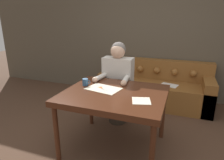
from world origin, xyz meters
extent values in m
plane|color=#4C3323|center=(0.00, 0.00, 0.00)|extent=(16.00, 16.00, 0.00)
cube|color=brown|center=(0.00, 2.18, 1.30)|extent=(8.00, 0.06, 2.60)
cube|color=#472314|center=(-0.08, 0.13, 0.74)|extent=(1.22, 1.03, 0.07)
cylinder|color=#472314|center=(-0.63, -0.33, 0.35)|extent=(0.06, 0.06, 0.70)
cylinder|color=#472314|center=(0.47, -0.33, 0.35)|extent=(0.06, 0.06, 0.70)
cylinder|color=#472314|center=(-0.63, 0.58, 0.35)|extent=(0.06, 0.06, 0.70)
cylinder|color=#472314|center=(0.47, 0.58, 0.35)|extent=(0.06, 0.06, 0.70)
cube|color=brown|center=(0.19, 1.73, 0.22)|extent=(2.08, 0.80, 0.44)
cube|color=brown|center=(0.19, 2.02, 0.63)|extent=(2.08, 0.22, 0.39)
cube|color=brown|center=(-0.76, 1.73, 0.30)|extent=(0.20, 0.80, 0.60)
cube|color=brown|center=(1.13, 1.73, 0.30)|extent=(0.20, 0.80, 0.60)
sphere|color=brown|center=(-0.49, 1.89, 0.63)|extent=(0.13, 0.13, 0.13)
sphere|color=brown|center=(-0.15, 1.89, 0.63)|extent=(0.13, 0.13, 0.13)
sphere|color=brown|center=(0.19, 1.89, 0.63)|extent=(0.13, 0.13, 0.13)
sphere|color=brown|center=(0.52, 1.89, 0.63)|extent=(0.13, 0.13, 0.13)
sphere|color=brown|center=(0.86, 1.89, 0.63)|extent=(0.13, 0.13, 0.13)
cube|color=white|center=(0.46, 1.63, 0.44)|extent=(0.35, 0.29, 0.00)
cylinder|color=#33281E|center=(-0.25, 0.79, 0.25)|extent=(0.28, 0.28, 0.49)
cube|color=beige|center=(-0.25, 0.79, 0.78)|extent=(0.45, 0.22, 0.57)
sphere|color=#DBAD8E|center=(-0.25, 0.77, 1.16)|extent=(0.21, 0.21, 0.21)
sphere|color=slate|center=(-0.25, 0.80, 1.19)|extent=(0.22, 0.22, 0.22)
cylinder|color=beige|center=(-0.45, 0.54, 0.81)|extent=(0.10, 0.29, 0.07)
sphere|color=#DBAD8E|center=(-0.46, 0.40, 0.81)|extent=(0.08, 0.08, 0.08)
cylinder|color=beige|center=(-0.06, 0.54, 0.81)|extent=(0.10, 0.29, 0.07)
sphere|color=#DBAD8E|center=(-0.05, 0.40, 0.81)|extent=(0.08, 0.08, 0.08)
cube|color=beige|center=(-0.25, 0.19, 0.78)|extent=(0.46, 0.35, 0.00)
cube|color=beige|center=(0.28, -0.02, 0.78)|extent=(0.24, 0.25, 0.00)
cube|color=silver|center=(-0.21, 0.15, 0.78)|extent=(0.10, 0.06, 0.00)
cube|color=#D1511E|center=(-0.29, 0.20, 0.78)|extent=(0.06, 0.04, 0.00)
torus|color=#D1511E|center=(-0.32, 0.21, 0.78)|extent=(0.04, 0.04, 0.01)
cube|color=silver|center=(-0.22, 0.14, 0.78)|extent=(0.08, 0.09, 0.00)
cube|color=#D1511E|center=(-0.28, 0.20, 0.78)|extent=(0.05, 0.06, 0.00)
torus|color=#D1511E|center=(-0.30, 0.23, 0.78)|extent=(0.04, 0.04, 0.01)
cylinder|color=silver|center=(-0.26, 0.18, 0.78)|extent=(0.01, 0.01, 0.01)
cylinder|color=#335B84|center=(-0.53, 0.24, 0.82)|extent=(0.08, 0.08, 0.09)
torus|color=#335B84|center=(-0.48, 0.24, 0.82)|extent=(0.05, 0.01, 0.05)
camera|label=1|loc=(0.67, -2.00, 1.64)|focal=32.00mm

